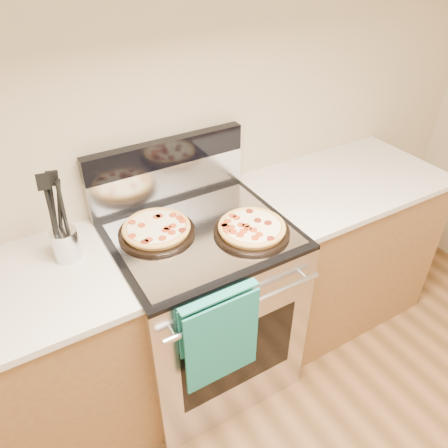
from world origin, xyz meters
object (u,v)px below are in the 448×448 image
range_body (203,308)px  pepperoni_pizza_front (252,229)px  utensil_crock (66,244)px  pepperoni_pizza_back (157,229)px

range_body → pepperoni_pizza_front: pepperoni_pizza_front is taller
range_body → utensil_crock: (-0.53, 0.12, 0.53)m
range_body → pepperoni_pizza_back: (-0.17, 0.07, 0.50)m
range_body → pepperoni_pizza_back: 0.53m
pepperoni_pizza_back → utensil_crock: 0.36m
pepperoni_pizza_back → pepperoni_pizza_front: same height
pepperoni_pizza_back → pepperoni_pizza_front: (0.35, -0.20, -0.00)m
pepperoni_pizza_front → utensil_crock: size_ratio=2.45×
range_body → utensil_crock: 0.75m
range_body → pepperoni_pizza_front: 0.54m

